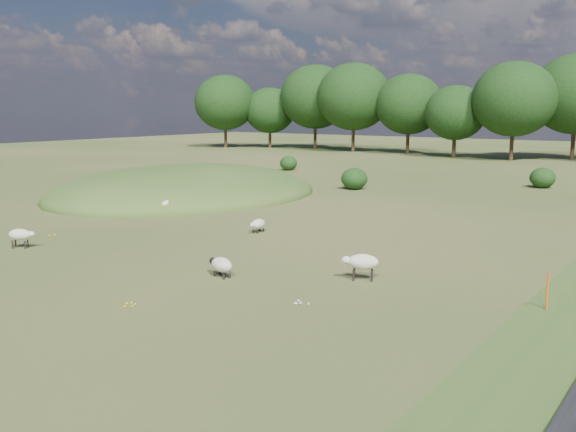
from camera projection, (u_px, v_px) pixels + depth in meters
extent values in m
plane|color=#2D4F18|center=(400.00, 195.00, 43.06)|extent=(160.00, 160.00, 0.00)
ellipsoid|color=#33561E|center=(186.00, 194.00, 43.36)|extent=(16.00, 20.00, 4.00)
cylinder|color=black|center=(226.00, 135.00, 93.31)|extent=(0.44, 0.44, 3.77)
ellipsoid|color=black|center=(225.00, 102.00, 92.53)|extent=(8.81, 8.81, 7.93)
cylinder|color=black|center=(270.00, 137.00, 93.30)|extent=(0.44, 0.44, 3.12)
ellipsoid|color=black|center=(270.00, 110.00, 92.67)|extent=(7.28, 7.28, 6.55)
cylinder|color=black|center=(315.00, 134.00, 90.13)|extent=(0.44, 0.44, 4.21)
ellipsoid|color=black|center=(315.00, 97.00, 89.26)|extent=(9.83, 9.83, 8.84)
cylinder|color=black|center=(353.00, 136.00, 84.66)|extent=(0.44, 0.44, 4.18)
ellipsoid|color=black|center=(354.00, 97.00, 83.81)|extent=(9.75, 9.75, 8.78)
cylinder|color=black|center=(408.00, 139.00, 81.05)|extent=(0.44, 0.44, 3.61)
ellipsoid|color=black|center=(409.00, 104.00, 80.31)|extent=(8.41, 8.41, 7.57)
cylinder|color=black|center=(454.00, 145.00, 74.81)|extent=(0.44, 0.44, 3.02)
ellipsoid|color=black|center=(455.00, 113.00, 74.19)|extent=(7.04, 7.04, 6.34)
cylinder|color=black|center=(512.00, 143.00, 70.58)|extent=(0.44, 0.44, 3.90)
ellipsoid|color=black|center=(514.00, 99.00, 69.78)|extent=(9.09, 9.09, 8.18)
cylinder|color=black|center=(573.00, 141.00, 71.52)|extent=(0.44, 0.44, 4.22)
ellipsoid|color=black|center=(354.00, 179.00, 45.94)|extent=(1.89, 1.89, 1.55)
ellipsoid|color=black|center=(543.00, 178.00, 46.75)|extent=(1.82, 1.82, 1.49)
ellipsoid|color=black|center=(288.00, 163.00, 59.91)|extent=(1.62, 1.62, 1.33)
cylinder|color=#D8590C|center=(547.00, 293.00, 18.24)|extent=(0.06, 0.06, 1.20)
ellipsoid|color=beige|center=(258.00, 224.00, 30.14)|extent=(0.58, 0.96, 0.47)
ellipsoid|color=silver|center=(253.00, 225.00, 29.71)|extent=(0.25, 0.32, 0.24)
cylinder|color=black|center=(257.00, 232.00, 29.91)|extent=(0.07, 0.07, 0.17)
cylinder|color=black|center=(253.00, 231.00, 30.02)|extent=(0.07, 0.07, 0.17)
cylinder|color=black|center=(263.00, 230.00, 30.37)|extent=(0.07, 0.07, 0.17)
cylinder|color=black|center=(259.00, 230.00, 30.48)|extent=(0.07, 0.07, 0.17)
ellipsoid|color=beige|center=(168.00, 204.00, 35.15)|extent=(0.60, 0.98, 0.47)
ellipsoid|color=silver|center=(173.00, 203.00, 35.58)|extent=(0.26, 0.33, 0.24)
cylinder|color=black|center=(169.00, 211.00, 35.50)|extent=(0.07, 0.07, 0.34)
cylinder|color=black|center=(173.00, 211.00, 35.40)|extent=(0.07, 0.07, 0.34)
cylinder|color=black|center=(163.00, 212.00, 35.03)|extent=(0.07, 0.07, 0.34)
cylinder|color=black|center=(166.00, 212.00, 34.93)|extent=(0.07, 0.07, 0.34)
ellipsoid|color=beige|center=(222.00, 265.00, 22.20)|extent=(1.10, 0.77, 0.51)
ellipsoid|color=black|center=(213.00, 261.00, 22.60)|extent=(0.38, 0.32, 0.26)
cylinder|color=black|center=(214.00, 274.00, 22.40)|extent=(0.07, 0.07, 0.19)
cylinder|color=black|center=(220.00, 272.00, 22.55)|extent=(0.07, 0.07, 0.19)
cylinder|color=black|center=(224.00, 277.00, 21.95)|extent=(0.07, 0.07, 0.19)
cylinder|color=black|center=(230.00, 276.00, 22.11)|extent=(0.07, 0.07, 0.19)
ellipsoid|color=beige|center=(363.00, 262.00, 21.75)|extent=(1.18, 0.94, 0.54)
ellipsoid|color=silver|center=(346.00, 260.00, 21.85)|extent=(0.41, 0.37, 0.27)
cylinder|color=black|center=(354.00, 275.00, 21.76)|extent=(0.08, 0.08, 0.38)
cylinder|color=black|center=(354.00, 274.00, 22.01)|extent=(0.08, 0.08, 0.38)
cylinder|color=black|center=(372.00, 276.00, 21.65)|extent=(0.08, 0.08, 0.38)
cylinder|color=black|center=(372.00, 274.00, 21.90)|extent=(0.08, 0.08, 0.38)
ellipsoid|color=beige|center=(20.00, 235.00, 26.74)|extent=(1.07, 0.89, 0.48)
ellipsoid|color=silver|center=(31.00, 234.00, 26.68)|extent=(0.38, 0.35, 0.24)
cylinder|color=black|center=(28.00, 244.00, 26.90)|extent=(0.07, 0.07, 0.34)
cylinder|color=black|center=(25.00, 245.00, 26.67)|extent=(0.07, 0.07, 0.34)
cylinder|color=black|center=(16.00, 243.00, 26.96)|extent=(0.07, 0.07, 0.34)
cylinder|color=black|center=(13.00, 245.00, 26.73)|extent=(0.07, 0.07, 0.34)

